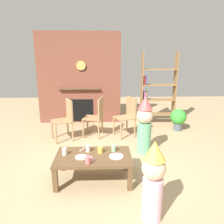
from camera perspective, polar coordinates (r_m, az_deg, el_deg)
ground_plane at (r=3.93m, az=-2.04°, el=-13.83°), size 12.00×12.00×0.00m
brick_fireplace_feature at (r=6.11m, az=-8.30°, el=8.34°), size 2.20×0.28×2.40m
bookshelf at (r=6.09m, az=10.96°, el=4.92°), size 0.90×0.28×1.90m
coffee_table at (r=3.46m, az=-4.72°, el=-11.83°), size 1.13×0.67×0.40m
paper_cup_near_left at (r=3.19m, az=-6.14°, el=-12.08°), size 0.08×0.08×0.11m
paper_cup_near_right at (r=3.50m, az=-2.99°, el=-9.56°), size 0.08×0.08×0.09m
paper_cup_center at (r=3.55m, az=-6.13°, el=-9.17°), size 0.06×0.06×0.11m
paper_cup_far_left at (r=3.54m, az=0.42°, el=-9.13°), size 0.07×0.07×0.10m
paper_cup_far_right at (r=3.50m, az=-11.98°, el=-9.78°), size 0.07×0.07×0.11m
paper_plate_front at (r=3.39m, az=1.12°, el=-11.20°), size 0.21×0.21×0.01m
paper_plate_rear at (r=3.40m, az=-7.82°, el=-11.27°), size 0.18×0.18×0.01m
birthday_cake_slice at (r=3.30m, az=-5.28°, el=-11.50°), size 0.10×0.10×0.07m
table_fork at (r=3.65m, az=-7.57°, el=-9.36°), size 0.08×0.14×0.01m
child_with_cone_hat at (r=2.67m, az=10.41°, el=-16.46°), size 0.27×0.27×0.98m
child_in_pink at (r=4.28m, az=8.25°, el=-2.94°), size 0.31×0.31×1.11m
dining_chair_left at (r=5.01m, az=-11.70°, el=-1.31°), size 0.53×0.53×0.90m
dining_chair_middle at (r=5.09m, az=-3.94°, el=-0.76°), size 0.47×0.47×0.90m
dining_chair_right at (r=5.15m, az=4.01°, el=-0.55°), size 0.53×0.53×0.90m
potted_plant_tall at (r=5.76m, az=16.47°, el=-1.46°), size 0.39×0.39×0.54m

